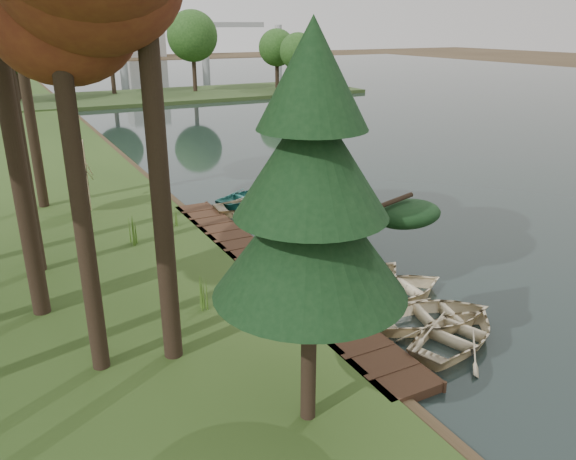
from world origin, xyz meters
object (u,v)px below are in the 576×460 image
rowboat_0 (457,332)px  rowboat_1 (435,313)px  pine_tree (311,192)px  stored_rowboat (89,204)px  boardwalk (267,270)px  rowboat_2 (396,288)px

rowboat_0 → rowboat_1: rowboat_1 is taller
pine_tree → rowboat_1: bearing=20.9°
stored_rowboat → pine_tree: bearing=-165.4°
rowboat_0 → pine_tree: (-5.19, -0.99, 4.87)m
pine_tree → rowboat_0: bearing=10.8°
boardwalk → rowboat_0: bearing=-68.8°
boardwalk → rowboat_2: 4.57m
rowboat_0 → pine_tree: size_ratio=0.42×
rowboat_1 → pine_tree: 7.50m
rowboat_0 → stored_rowboat: bearing=5.7°
rowboat_0 → rowboat_1: size_ratio=0.97×
rowboat_1 → rowboat_2: size_ratio=1.00×
rowboat_0 → pine_tree: bearing=83.0°
rowboat_2 → rowboat_0: bearing=177.1°
rowboat_2 → stored_rowboat: bearing=30.5°
rowboat_0 → stored_rowboat: 17.16m
boardwalk → stored_rowboat: bearing=115.2°
rowboat_0 → stored_rowboat: stored_rowboat is taller
boardwalk → stored_rowboat: 10.18m
rowboat_1 → stored_rowboat: 16.26m
rowboat_1 → pine_tree: pine_tree is taller
rowboat_0 → pine_tree: 7.18m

